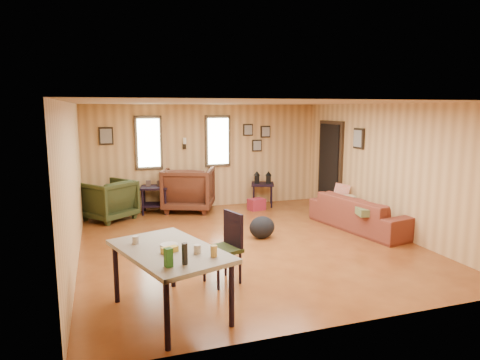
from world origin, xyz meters
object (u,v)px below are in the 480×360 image
at_px(recliner_green, 109,198).
at_px(dining_table, 170,255).
at_px(sofa, 362,207).
at_px(side_table, 263,182).
at_px(end_table, 155,195).
at_px(recliner_brown, 189,187).

distance_m(recliner_green, dining_table, 4.62).
xyz_separation_m(sofa, side_table, (-1.10, 2.48, 0.14)).
relative_size(end_table, dining_table, 0.43).
bearing_deg(recliner_green, sofa, 116.51).
distance_m(sofa, dining_table, 4.69).
distance_m(recliner_green, end_table, 1.02).
xyz_separation_m(end_table, dining_table, (-0.43, -4.86, 0.28)).
height_order(sofa, recliner_brown, recliner_brown).
distance_m(recliner_brown, side_table, 1.77).
xyz_separation_m(sofa, dining_table, (-4.07, -2.31, 0.27)).
height_order(recliner_brown, end_table, recliner_brown).
bearing_deg(dining_table, side_table, 39.43).
distance_m(sofa, recliner_brown, 3.84).
xyz_separation_m(sofa, recliner_green, (-4.62, 2.27, 0.03)).
relative_size(recliner_brown, end_table, 1.48).
bearing_deg(end_table, dining_table, -95.03).
bearing_deg(dining_table, recliner_brown, 57.37).
bearing_deg(end_table, recliner_green, -164.04).
xyz_separation_m(recliner_brown, side_table, (1.77, -0.08, 0.02)).
xyz_separation_m(end_table, side_table, (2.55, -0.08, 0.16)).
bearing_deg(side_table, end_table, 178.29).
height_order(side_table, dining_table, dining_table).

